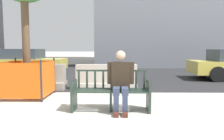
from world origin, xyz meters
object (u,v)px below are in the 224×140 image
object	(u,v)px
seated_person	(121,80)
jersey_barrier_left	(36,79)
construction_fence	(27,78)
car_sedan_mid	(20,61)
jersey_barrier_centre	(106,79)
street_bench	(111,92)

from	to	relation	value
seated_person	jersey_barrier_left	world-z (taller)	seated_person
jersey_barrier_left	construction_fence	size ratio (longest dim) A/B	1.63
car_sedan_mid	jersey_barrier_centre	bearing A→B (deg)	-43.29
seated_person	jersey_barrier_centre	size ratio (longest dim) A/B	0.66
seated_person	car_sedan_mid	distance (m)	8.88
jersey_barrier_centre	seated_person	bearing A→B (deg)	-80.73
construction_fence	street_bench	bearing A→B (deg)	-28.55
street_bench	construction_fence	bearing A→B (deg)	151.45
street_bench	construction_fence	world-z (taller)	construction_fence
jersey_barrier_centre	car_sedan_mid	xyz separation A→B (m)	(-4.90, 4.61, 0.35)
jersey_barrier_centre	construction_fence	xyz separation A→B (m)	(-2.17, -1.15, 0.20)
car_sedan_mid	construction_fence	bearing A→B (deg)	-64.70
jersey_barrier_centre	car_sedan_mid	bearing A→B (deg)	136.71
seated_person	construction_fence	size ratio (longest dim) A/B	1.06
jersey_barrier_centre	jersey_barrier_left	xyz separation A→B (m)	(-2.39, 0.08, 0.00)
jersey_barrier_centre	construction_fence	size ratio (longest dim) A/B	1.62
jersey_barrier_left	street_bench	bearing A→B (deg)	-44.21
jersey_barrier_centre	car_sedan_mid	distance (m)	6.74
street_bench	construction_fence	distance (m)	2.71
car_sedan_mid	street_bench	bearing A→B (deg)	-54.15
jersey_barrier_left	seated_person	bearing A→B (deg)	-42.68
seated_person	jersey_barrier_centre	world-z (taller)	seated_person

